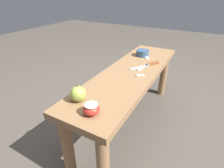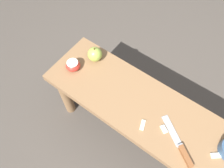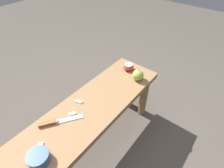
{
  "view_description": "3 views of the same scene",
  "coord_description": "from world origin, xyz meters",
  "px_view_note": "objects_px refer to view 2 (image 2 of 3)",
  "views": [
    {
      "loc": [
        1.07,
        0.44,
        0.99
      ],
      "look_at": [
        0.29,
        0.01,
        0.5
      ],
      "focal_mm": 28.0,
      "sensor_mm": 36.0,
      "label": 1
    },
    {
      "loc": [
        -0.05,
        0.47,
        1.49
      ],
      "look_at": [
        0.29,
        0.01,
        0.5
      ],
      "focal_mm": 35.0,
      "sensor_mm": 36.0,
      "label": 2
    },
    {
      "loc": [
        -0.43,
        -0.57,
        1.33
      ],
      "look_at": [
        0.29,
        0.01,
        0.5
      ],
      "focal_mm": 28.0,
      "sensor_mm": 36.0,
      "label": 3
    }
  ],
  "objects_px": {
    "wooden_bench": "(156,123)",
    "apple_whole": "(95,54)",
    "knife": "(181,148)",
    "apple_cut": "(73,65)"
  },
  "relations": [
    {
      "from": "wooden_bench",
      "to": "apple_whole",
      "type": "bearing_deg",
      "value": -10.67
    },
    {
      "from": "knife",
      "to": "apple_whole",
      "type": "xyz_separation_m",
      "value": [
        0.64,
        -0.17,
        0.03
      ]
    },
    {
      "from": "wooden_bench",
      "to": "apple_whole",
      "type": "distance_m",
      "value": 0.51
    },
    {
      "from": "wooden_bench",
      "to": "apple_whole",
      "type": "height_order",
      "value": "apple_whole"
    },
    {
      "from": "wooden_bench",
      "to": "knife",
      "type": "distance_m",
      "value": 0.2
    },
    {
      "from": "wooden_bench",
      "to": "knife",
      "type": "height_order",
      "value": "knife"
    },
    {
      "from": "wooden_bench",
      "to": "knife",
      "type": "relative_size",
      "value": 5.55
    },
    {
      "from": "apple_whole",
      "to": "apple_cut",
      "type": "height_order",
      "value": "apple_whole"
    },
    {
      "from": "knife",
      "to": "apple_cut",
      "type": "distance_m",
      "value": 0.7
    },
    {
      "from": "apple_cut",
      "to": "knife",
      "type": "bearing_deg",
      "value": 176.25
    }
  ]
}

